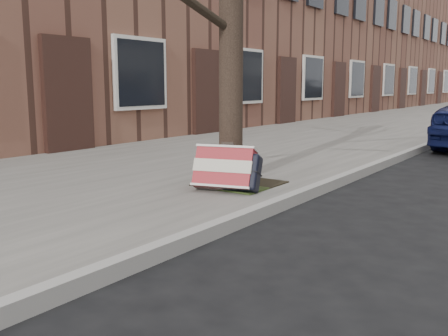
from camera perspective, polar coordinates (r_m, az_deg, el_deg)
The scene contains 6 objects.
ground at distance 3.98m, azimuth 16.61°, elevation -9.53°, with size 120.00×120.00×0.00m, color black.
near_sidewalk at distance 19.25m, azimuth 20.78°, elevation 5.25°, with size 5.00×70.00×0.12m, color gray.
house_near at distance 22.46m, azimuth 6.81°, elevation 15.10°, with size 6.80×40.00×7.00m, color brown.
dirt_patch at distance 5.85m, azimuth 1.84°, elevation -1.78°, with size 0.85×0.85×0.01m, color black.
suitcase_red at distance 5.44m, azimuth 0.06°, elevation -0.04°, with size 0.65×0.18×0.47m, color maroon.
suitcase_navy at distance 5.42m, azimuth 1.19°, elevation -0.37°, with size 0.57×0.18×0.41m, color black.
Camera 1 is at (1.17, -3.59, 1.27)m, focal length 40.00 mm.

